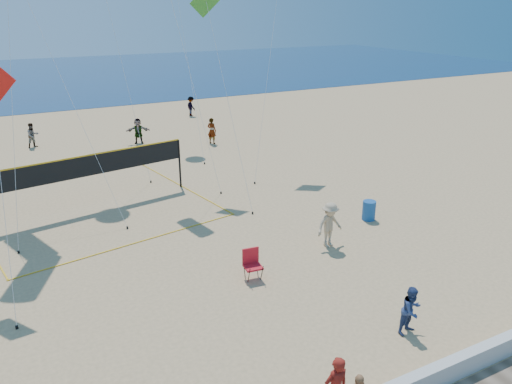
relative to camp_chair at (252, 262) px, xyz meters
name	(u,v)px	position (x,y,z in m)	size (l,w,h in m)	color
ground	(288,346)	(-0.77, -3.73, -0.62)	(120.00, 120.00, 0.00)	tan
ocean	(44,76)	(-0.77, 58.27, -0.60)	(140.00, 50.00, 0.03)	navy
bystander_a	(411,310)	(2.63, -4.80, 0.12)	(0.71, 0.55, 1.46)	navy
bystander_b	(330,225)	(3.78, 0.79, 0.28)	(1.16, 0.67, 1.80)	tan
far_person_1	(138,131)	(1.33, 19.43, 0.23)	(1.58, 0.50, 1.70)	gray
far_person_2	(212,131)	(5.70, 17.05, 0.26)	(0.64, 0.42, 1.76)	gray
far_person_3	(33,135)	(-5.09, 21.62, 0.19)	(0.78, 0.61, 1.61)	gray
far_person_4	(191,106)	(7.66, 26.20, 0.19)	(1.04, 0.60, 1.61)	gray
camp_chair	(252,262)	(0.00, 0.00, 0.00)	(0.64, 0.77, 1.21)	red
trash_barrel	(369,210)	(6.81, 2.09, -0.19)	(0.57, 0.57, 0.86)	#164B8F
volleyball_net	(89,172)	(-3.66, 9.09, 1.14)	(11.00, 10.87, 2.55)	black
kite_4	(209,13)	(2.74, 9.77, 7.84)	(1.52, 5.39, 9.79)	green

